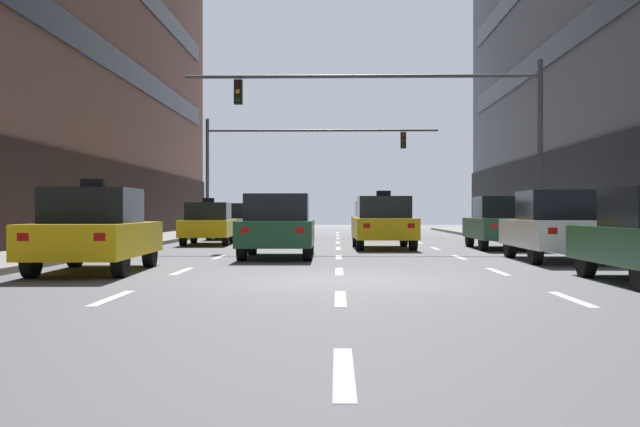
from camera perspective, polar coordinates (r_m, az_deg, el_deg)
ground_plane at (r=13.99m, az=1.44°, el=-4.88°), size 120.00×120.00×0.00m
lane_stripe_l1_s3 at (r=11.45m, az=-14.95°, el=-5.98°), size 0.16×2.00×0.01m
lane_stripe_l1_s4 at (r=16.30m, az=-10.03°, el=-4.16°), size 0.16×2.00×0.01m
lane_stripe_l1_s5 at (r=21.21m, az=-7.39°, el=-3.17°), size 0.16×2.00×0.01m
lane_stripe_l1_s6 at (r=26.16m, az=-5.75°, el=-2.55°), size 0.16×2.00×0.01m
lane_stripe_l1_s7 at (r=31.12m, az=-4.63°, el=-2.12°), size 0.16×2.00×0.01m
lane_stripe_l1_s8 at (r=36.10m, az=-3.82°, el=-1.81°), size 0.16×2.00×0.01m
lane_stripe_l1_s9 at (r=41.08m, az=-3.20°, el=-1.58°), size 0.16×2.00×0.01m
lane_stripe_l1_s10 at (r=46.06m, az=-2.72°, el=-1.40°), size 0.16×2.00×0.01m
lane_stripe_l2_s2 at (r=6.06m, az=1.74°, el=-11.45°), size 0.16×2.00×0.01m
lane_stripe_l2_s3 at (r=11.00m, az=1.50°, el=-6.22°), size 0.16×2.00×0.01m
lane_stripe_l2_s4 at (r=15.98m, az=1.42°, el=-4.24°), size 0.16×2.00×0.01m
lane_stripe_l2_s5 at (r=20.97m, az=1.37°, el=-3.21°), size 0.16×2.00×0.01m
lane_stripe_l2_s6 at (r=25.97m, az=1.34°, el=-2.57°), size 0.16×2.00×0.01m
lane_stripe_l2_s7 at (r=30.96m, az=1.32°, el=-2.13°), size 0.16×2.00×0.01m
lane_stripe_l2_s8 at (r=35.96m, az=1.31°, el=-1.82°), size 0.16×2.00×0.01m
lane_stripe_l2_s9 at (r=40.96m, az=1.30°, el=-1.59°), size 0.16×2.00×0.01m
lane_stripe_l2_s10 at (r=45.95m, az=1.29°, el=-1.40°), size 0.16×2.00×0.01m
lane_stripe_l3_s3 at (r=11.48m, az=17.91°, el=-5.96°), size 0.16×2.00×0.01m
lane_stripe_l3_s4 at (r=16.32m, az=12.85°, el=-4.16°), size 0.16×2.00×0.01m
lane_stripe_l3_s5 at (r=21.23m, az=10.12°, el=-3.17°), size 0.16×2.00×0.01m
lane_stripe_l3_s6 at (r=26.17m, az=8.43°, el=-2.55°), size 0.16×2.00×0.01m
lane_stripe_l3_s7 at (r=31.13m, az=7.27°, el=-2.12°), size 0.16×2.00×0.01m
lane_stripe_l3_s8 at (r=36.11m, az=6.44°, el=-1.81°), size 0.16×2.00×0.01m
lane_stripe_l3_s9 at (r=41.09m, az=5.80°, el=-1.58°), size 0.16×2.00×0.01m
lane_stripe_l3_s10 at (r=46.07m, az=5.31°, el=-1.40°), size 0.16×2.00×0.01m
car_driving_0 at (r=35.34m, az=-6.57°, el=-0.58°), size 1.86×4.30×1.60m
taxi_driving_1 at (r=26.08m, az=4.64°, el=-0.68°), size 2.02×4.66×1.92m
car_driving_2 at (r=20.82m, az=-3.10°, el=-0.95°), size 1.95×4.53×1.69m
taxi_driving_3 at (r=36.71m, az=3.92°, el=-0.47°), size 1.98×4.60×1.90m
taxi_driving_4 at (r=16.39m, az=-16.11°, el=-1.23°), size 2.08×4.60×1.88m
taxi_driving_5 at (r=29.44m, az=-8.12°, el=-0.75°), size 1.89×4.24×1.74m
car_parked_2 at (r=20.19m, az=16.90°, el=-0.92°), size 2.02×4.67×1.74m
car_parked_3 at (r=26.40m, az=13.14°, el=-0.69°), size 2.01×4.64×1.72m
traffic_signal_0 at (r=26.96m, az=7.50°, el=7.31°), size 12.18×0.35×6.26m
traffic_signal_1 at (r=41.02m, az=-2.60°, el=4.51°), size 12.18×0.35×5.98m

